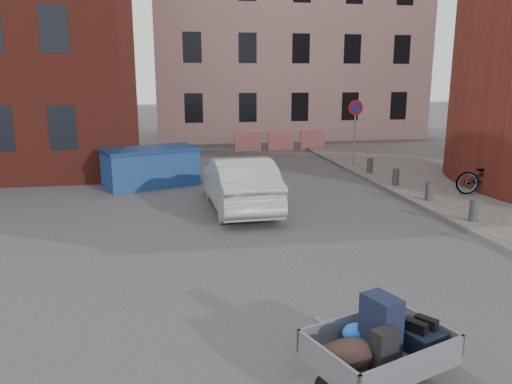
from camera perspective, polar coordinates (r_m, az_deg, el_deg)
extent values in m
plane|color=#38383A|center=(10.56, -1.04, -7.41)|extent=(120.00, 120.00, 0.00)
cube|color=#D1A3A1|center=(32.82, 3.28, 18.84)|extent=(16.00, 8.00, 14.00)
cylinder|color=gray|center=(20.83, 11.19, 6.56)|extent=(0.07, 0.07, 2.60)
cylinder|color=red|center=(20.72, 11.34, 9.44)|extent=(0.60, 0.03, 0.60)
cylinder|color=navy|center=(20.70, 11.36, 9.44)|extent=(0.44, 0.03, 0.44)
cylinder|color=#3A3A3D|center=(13.73, 23.62, -1.95)|extent=(0.22, 0.22, 0.55)
cylinder|color=#3A3A3D|center=(15.55, 19.17, 0.09)|extent=(0.22, 0.22, 0.55)
cylinder|color=#3A3A3D|center=(17.45, 15.68, 1.69)|extent=(0.22, 0.22, 0.55)
cylinder|color=#3A3A3D|center=(19.41, 12.87, 2.96)|extent=(0.22, 0.22, 0.55)
cube|color=red|center=(25.30, -0.94, 5.83)|extent=(1.30, 0.18, 1.00)
cube|color=red|center=(25.63, 2.83, 5.90)|extent=(1.30, 0.18, 1.00)
cube|color=red|center=(26.07, 6.50, 5.96)|extent=(1.30, 0.18, 1.00)
cylinder|color=black|center=(6.96, 18.22, -17.62)|extent=(0.24, 0.45, 0.44)
cube|color=slate|center=(6.37, 13.85, -17.86)|extent=(1.88, 1.58, 0.08)
cube|color=slate|center=(5.83, 8.10, -18.70)|extent=(0.41, 1.05, 0.28)
cube|color=slate|center=(6.80, 18.83, -14.40)|extent=(0.41, 1.05, 0.28)
cube|color=slate|center=(6.62, 10.66, -14.66)|extent=(1.52, 0.58, 0.28)
cube|color=slate|center=(5.97, 17.65, -18.37)|extent=(1.52, 0.58, 0.28)
cube|color=slate|center=(6.98, 8.52, -15.26)|extent=(0.31, 0.69, 0.06)
cube|color=#171E37|center=(6.25, 14.06, -14.45)|extent=(0.44, 0.53, 0.70)
cube|color=black|center=(6.56, 17.83, -15.54)|extent=(0.58, 0.70, 0.25)
ellipsoid|color=#2D201B|center=(5.93, 10.66, -17.74)|extent=(0.69, 0.54, 0.36)
cube|color=black|center=(5.97, 14.43, -17.06)|extent=(0.32, 0.26, 0.48)
ellipsoid|color=blue|center=(6.48, 11.38, -15.53)|extent=(0.44, 0.41, 0.24)
cube|color=black|center=(6.38, 17.79, -14.42)|extent=(0.24, 0.28, 0.13)
cube|color=black|center=(6.51, 18.89, -13.95)|extent=(0.24, 0.28, 0.13)
cube|color=navy|center=(17.54, -11.96, 2.66)|extent=(3.38, 2.49, 1.22)
cube|color=navy|center=(17.44, -12.06, 4.79)|extent=(3.51, 2.62, 0.10)
imported|color=#9C9FA3|center=(14.15, -1.87, 1.07)|extent=(1.75, 4.62, 1.50)
imported|color=black|center=(17.05, 25.11, 1.61)|extent=(2.16, 1.01, 1.09)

